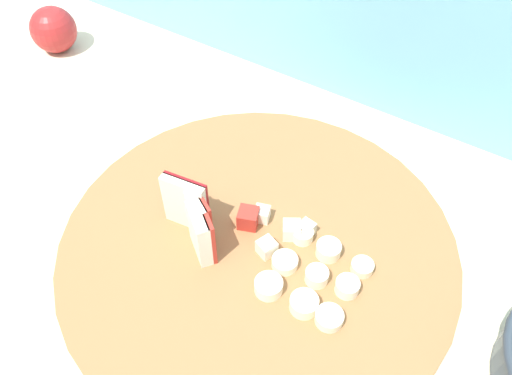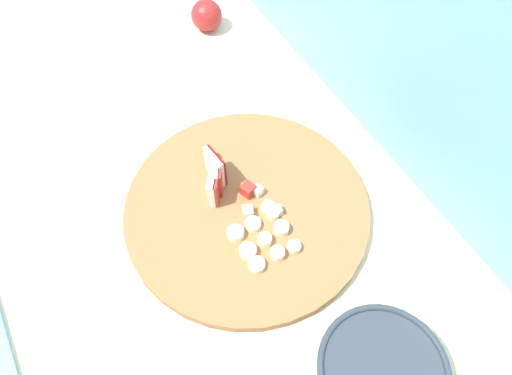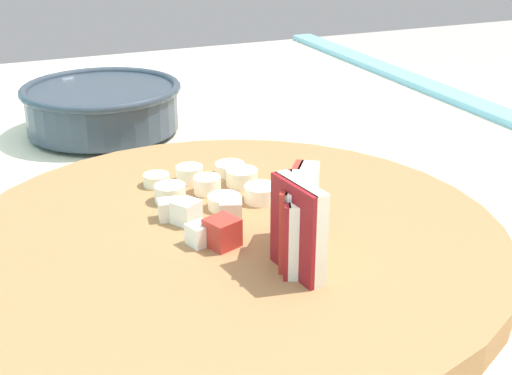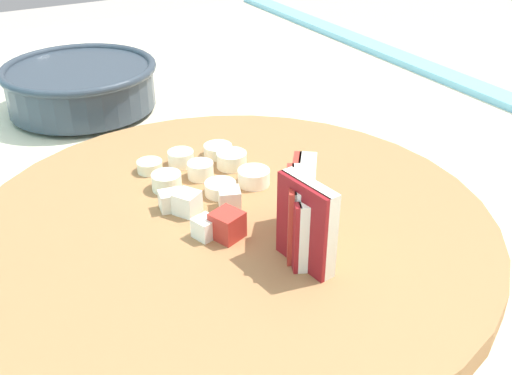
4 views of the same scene
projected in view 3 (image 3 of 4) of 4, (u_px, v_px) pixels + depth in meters
name	position (u px, v px, depth m)	size (l,w,h in m)	color
cutting_board	(231.00, 242.00, 0.55)	(0.43, 0.43, 0.02)	olive
apple_wedge_fan	(296.00, 221.00, 0.49)	(0.09, 0.06, 0.07)	#B22D23
apple_dice_pile	(205.00, 221.00, 0.54)	(0.08, 0.07, 0.02)	white
banana_slice_rows	(212.00, 186.00, 0.61)	(0.10, 0.10, 0.01)	white
ceramic_bowl	(102.00, 106.00, 0.82)	(0.19, 0.19, 0.06)	#2D3842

